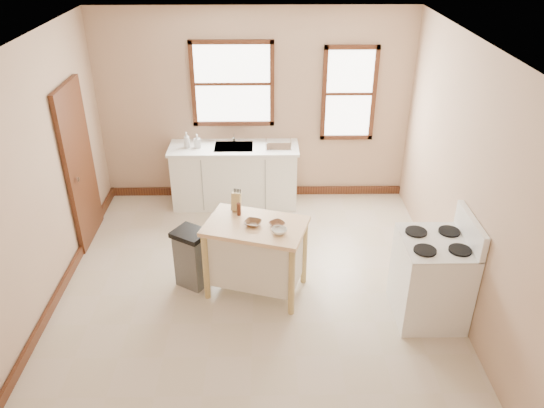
{
  "coord_description": "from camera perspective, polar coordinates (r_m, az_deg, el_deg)",
  "views": [
    {
      "loc": [
        0.14,
        -4.85,
        3.88
      ],
      "look_at": [
        0.22,
        0.4,
        0.97
      ],
      "focal_mm": 35.0,
      "sensor_mm": 36.0,
      "label": 1
    }
  ],
  "objects": [
    {
      "name": "floor",
      "position": [
        6.21,
        -2.03,
        -9.67
      ],
      "size": [
        5.0,
        5.0,
        0.0
      ],
      "primitive_type": "plane",
      "color": "beige",
      "rests_on": "ground"
    },
    {
      "name": "ceiling",
      "position": [
        4.97,
        -2.61,
        16.43
      ],
      "size": [
        5.0,
        5.0,
        0.0
      ],
      "primitive_type": "plane",
      "rotation": [
        3.14,
        0.0,
        0.0
      ],
      "color": "white",
      "rests_on": "ground"
    },
    {
      "name": "wall_back",
      "position": [
        7.76,
        -1.91,
        10.34
      ],
      "size": [
        4.5,
        0.04,
        2.8
      ],
      "primitive_type": "cube",
      "color": "tan",
      "rests_on": "ground"
    },
    {
      "name": "wall_left",
      "position": [
        5.95,
        -24.51,
        1.59
      ],
      "size": [
        0.04,
        5.0,
        2.8
      ],
      "primitive_type": "cube",
      "color": "tan",
      "rests_on": "ground"
    },
    {
      "name": "wall_right",
      "position": [
        5.84,
        20.39,
        1.94
      ],
      "size": [
        0.04,
        5.0,
        2.8
      ],
      "primitive_type": "cube",
      "color": "tan",
      "rests_on": "ground"
    },
    {
      "name": "window_main",
      "position": [
        7.64,
        -4.26,
        12.75
      ],
      "size": [
        1.17,
        0.06,
        1.22
      ],
      "primitive_type": null,
      "color": "#3E1D11",
      "rests_on": "wall_back"
    },
    {
      "name": "window_side",
      "position": [
        7.77,
        8.28,
        11.64
      ],
      "size": [
        0.77,
        0.06,
        1.37
      ],
      "primitive_type": null,
      "color": "#3E1D11",
      "rests_on": "wall_back"
    },
    {
      "name": "door_left",
      "position": [
        7.16,
        -20.01,
        3.91
      ],
      "size": [
        0.06,
        0.9,
        2.1
      ],
      "primitive_type": "cube",
      "color": "#3E1D11",
      "rests_on": "ground"
    },
    {
      "name": "baseboard_back",
      "position": [
        8.26,
        -1.76,
        1.43
      ],
      "size": [
        4.5,
        0.04,
        0.12
      ],
      "primitive_type": "cube",
      "color": "#3E1D11",
      "rests_on": "ground"
    },
    {
      "name": "baseboard_left",
      "position": [
        6.61,
        -21.91,
        -8.77
      ],
      "size": [
        0.04,
        5.0,
        0.12
      ],
      "primitive_type": "cube",
      "color": "#3E1D11",
      "rests_on": "ground"
    },
    {
      "name": "sink_counter",
      "position": [
        7.85,
        -4.03,
        3.09
      ],
      "size": [
        1.86,
        0.62,
        0.92
      ],
      "primitive_type": null,
      "color": "white",
      "rests_on": "ground"
    },
    {
      "name": "faucet",
      "position": [
        7.78,
        -4.11,
        7.45
      ],
      "size": [
        0.03,
        0.03,
        0.22
      ],
      "primitive_type": "cylinder",
      "color": "silver",
      "rests_on": "sink_counter"
    },
    {
      "name": "soap_bottle_a",
      "position": [
        7.66,
        -9.17,
        6.82
      ],
      "size": [
        0.1,
        0.1,
        0.23
      ],
      "primitive_type": "imported",
      "rotation": [
        0.0,
        0.0,
        0.1
      ],
      "color": "#B2B2B2",
      "rests_on": "sink_counter"
    },
    {
      "name": "soap_bottle_b",
      "position": [
        7.64,
        -8.05,
        6.73
      ],
      "size": [
        0.1,
        0.11,
        0.2
      ],
      "primitive_type": "imported",
      "rotation": [
        0.0,
        0.0,
        0.2
      ],
      "color": "#B2B2B2",
      "rests_on": "sink_counter"
    },
    {
      "name": "dish_rack",
      "position": [
        7.59,
        0.7,
        6.42
      ],
      "size": [
        0.37,
        0.28,
        0.09
      ],
      "primitive_type": null,
      "rotation": [
        0.0,
        0.0,
        -0.02
      ],
      "color": "silver",
      "rests_on": "sink_counter"
    },
    {
      "name": "kitchen_island",
      "position": [
        6.02,
        -1.73,
        -5.81
      ],
      "size": [
        1.24,
        0.98,
        0.89
      ],
      "primitive_type": null,
      "rotation": [
        0.0,
        0.0,
        -0.3
      ],
      "color": "#FBD093",
      "rests_on": "ground"
    },
    {
      "name": "knife_block",
      "position": [
        6.02,
        -3.87,
        0.22
      ],
      "size": [
        0.12,
        0.12,
        0.2
      ],
      "primitive_type": null,
      "rotation": [
        0.0,
        0.0,
        -0.17
      ],
      "color": "tan",
      "rests_on": "kitchen_island"
    },
    {
      "name": "pepper_grinder",
      "position": [
        5.93,
        -3.59,
        -0.56
      ],
      "size": [
        0.06,
        0.06,
        0.15
      ],
      "primitive_type": "cylinder",
      "rotation": [
        0.0,
        0.0,
        -0.5
      ],
      "color": "#482013",
      "rests_on": "kitchen_island"
    },
    {
      "name": "bowl_a",
      "position": [
        5.76,
        -2.08,
        -2.06
      ],
      "size": [
        0.23,
        0.23,
        0.04
      ],
      "primitive_type": "imported",
      "rotation": [
        0.0,
        0.0,
        -0.34
      ],
      "color": "brown",
      "rests_on": "kitchen_island"
    },
    {
      "name": "bowl_b",
      "position": [
        5.75,
        0.54,
        -2.17
      ],
      "size": [
        0.22,
        0.22,
        0.04
      ],
      "primitive_type": "imported",
      "rotation": [
        0.0,
        0.0,
        0.64
      ],
      "color": "brown",
      "rests_on": "kitchen_island"
    },
    {
      "name": "bowl_c",
      "position": [
        5.61,
        0.78,
        -2.92
      ],
      "size": [
        0.21,
        0.21,
        0.05
      ],
      "primitive_type": "imported",
      "rotation": [
        0.0,
        0.0,
        -0.31
      ],
      "color": "silver",
      "rests_on": "kitchen_island"
    },
    {
      "name": "trash_bin",
      "position": [
        6.23,
        -8.59,
        -5.76
      ],
      "size": [
        0.48,
        0.46,
        0.72
      ],
      "primitive_type": null,
      "rotation": [
        0.0,
        0.0,
        -0.56
      ],
      "color": "#5C5D5A",
      "rests_on": "ground"
    },
    {
      "name": "gas_stove",
      "position": [
        5.83,
        16.88,
        -6.64
      ],
      "size": [
        0.75,
        0.77,
        1.21
      ],
      "primitive_type": null,
      "color": "white",
      "rests_on": "ground"
    }
  ]
}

